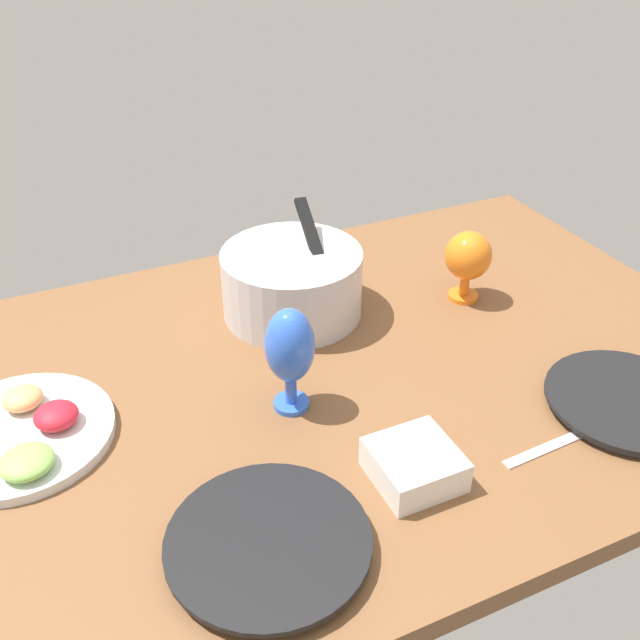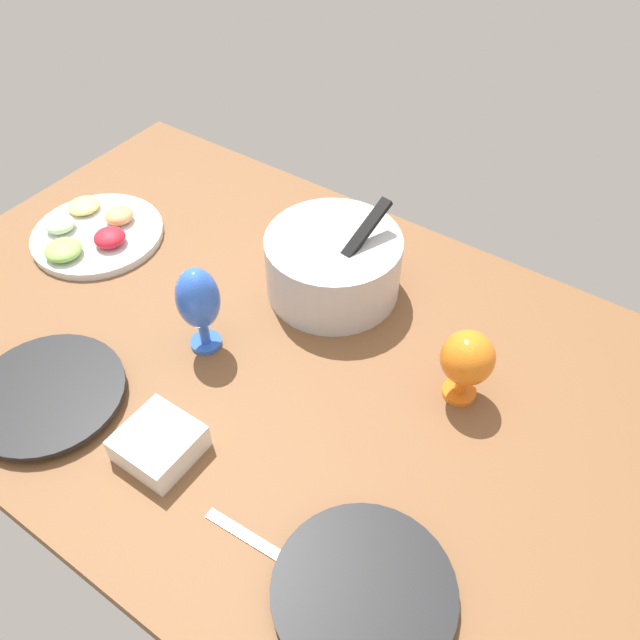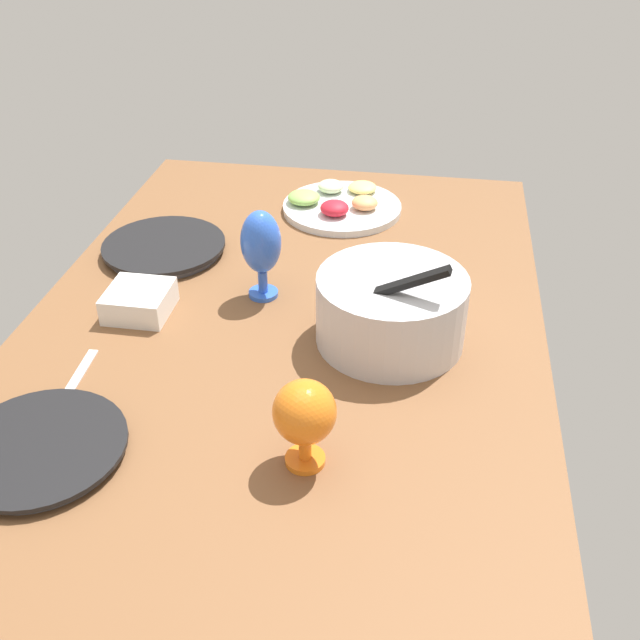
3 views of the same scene
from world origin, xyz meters
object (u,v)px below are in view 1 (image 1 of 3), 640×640
(mixing_bowl, at_px, (292,280))
(hurricane_glass_blue, at_px, (290,349))
(fruit_platter, at_px, (17,433))
(hurricane_glass_orange, at_px, (468,258))
(dinner_plate_left, at_px, (268,544))
(square_bowl_white, at_px, (414,463))
(dinner_plate_right, at_px, (626,402))

(mixing_bowl, xyz_separation_m, hurricane_glass_blue, (-0.12, -0.28, 0.05))
(fruit_platter, bearing_deg, hurricane_glass_orange, 4.56)
(fruit_platter, relative_size, hurricane_glass_orange, 1.98)
(dinner_plate_left, xyz_separation_m, mixing_bowl, (0.27, 0.55, 0.06))
(fruit_platter, xyz_separation_m, hurricane_glass_blue, (0.44, -0.10, 0.10))
(dinner_plate_left, relative_size, mixing_bowl, 1.00)
(fruit_platter, bearing_deg, mixing_bowl, 17.42)
(dinner_plate_left, bearing_deg, square_bowl_white, 8.11)
(dinner_plate_left, relative_size, hurricane_glass_orange, 1.85)
(square_bowl_white, bearing_deg, mixing_bowl, 88.31)
(dinner_plate_right, bearing_deg, hurricane_glass_orange, 96.92)
(fruit_platter, distance_m, hurricane_glass_blue, 0.46)
(dinner_plate_right, relative_size, hurricane_glass_orange, 1.79)
(dinner_plate_left, height_order, square_bowl_white, square_bowl_white)
(mixing_bowl, distance_m, fruit_platter, 0.59)
(dinner_plate_right, bearing_deg, square_bowl_white, 178.80)
(dinner_plate_left, relative_size, hurricane_glass_blue, 1.45)
(mixing_bowl, xyz_separation_m, hurricane_glass_orange, (0.35, -0.10, 0.02))
(dinner_plate_right, bearing_deg, hurricane_glass_blue, 155.10)
(dinner_plate_left, bearing_deg, hurricane_glass_orange, 35.71)
(dinner_plate_left, bearing_deg, hurricane_glass_blue, 61.45)
(dinner_plate_right, distance_m, hurricane_glass_blue, 0.59)
(hurricane_glass_blue, distance_m, square_bowl_white, 0.27)
(dinner_plate_right, height_order, fruit_platter, fruit_platter)
(square_bowl_white, bearing_deg, fruit_platter, 148.14)
(dinner_plate_left, height_order, fruit_platter, fruit_platter)
(mixing_bowl, bearing_deg, hurricane_glass_orange, -16.15)
(dinner_plate_left, relative_size, fruit_platter, 0.93)
(dinner_plate_left, xyz_separation_m, square_bowl_white, (0.25, 0.04, 0.02))
(mixing_bowl, height_order, fruit_platter, mixing_bowl)
(hurricane_glass_orange, distance_m, hurricane_glass_blue, 0.51)
(dinner_plate_right, distance_m, mixing_bowl, 0.66)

